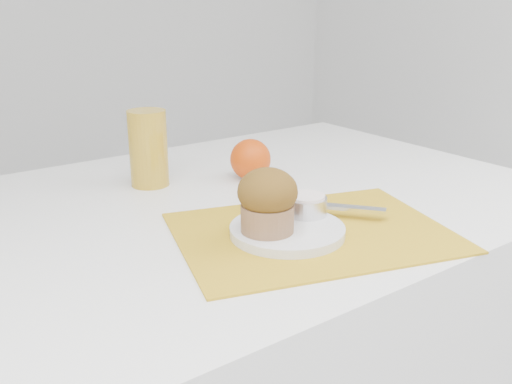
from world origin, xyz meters
TOP-DOWN VIEW (x-y plane):
  - table at (0.00, 0.05)m, footprint 1.20×0.80m
  - placemat at (0.03, -0.15)m, footprint 0.48×0.41m
  - plate at (-0.01, -0.14)m, footprint 0.20×0.20m
  - ramekin at (0.04, -0.12)m, footprint 0.08×0.08m
  - cream at (0.04, -0.12)m, footprint 0.07×0.07m
  - raspberry_near at (0.01, -0.10)m, footprint 0.02×0.02m
  - raspberry_far at (0.04, -0.10)m, footprint 0.02×0.02m
  - butter_knife at (0.08, -0.10)m, footprint 0.15×0.19m
  - orange at (0.11, 0.13)m, footprint 0.08×0.08m
  - juice_glass at (-0.07, 0.21)m, footprint 0.08×0.08m
  - muffin at (-0.05, -0.14)m, footprint 0.09×0.09m

SIDE VIEW (x-z plane):
  - table at x=0.00m, z-range 0.00..0.75m
  - placemat at x=0.03m, z-range 0.75..0.75m
  - plate at x=-0.01m, z-range 0.75..0.77m
  - butter_knife at x=0.08m, z-range 0.77..0.77m
  - raspberry_far at x=0.04m, z-range 0.77..0.78m
  - raspberry_near at x=0.01m, z-range 0.77..0.78m
  - ramekin at x=0.04m, z-range 0.77..0.80m
  - orange at x=0.11m, z-range 0.75..0.83m
  - cream at x=0.04m, z-range 0.79..0.80m
  - muffin at x=-0.05m, z-range 0.77..0.86m
  - juice_glass at x=-0.07m, z-range 0.75..0.90m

